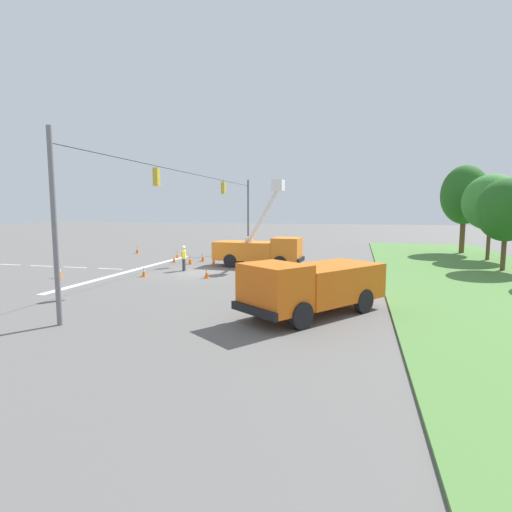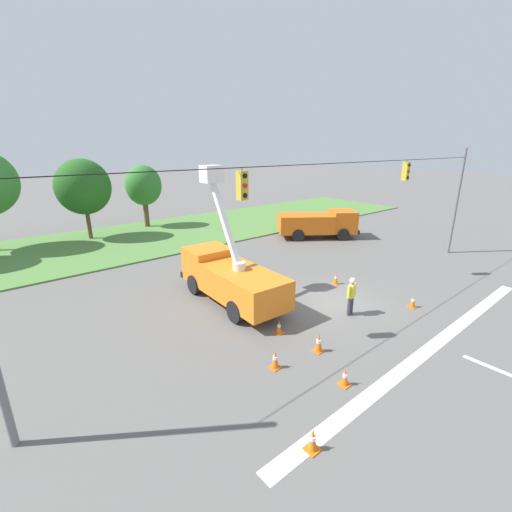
{
  "view_description": "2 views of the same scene",
  "coord_description": "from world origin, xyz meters",
  "px_view_note": "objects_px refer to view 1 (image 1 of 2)",
  "views": [
    {
      "loc": [
        25.13,
        10.65,
        4.23
      ],
      "look_at": [
        0.03,
        4.17,
        1.26
      ],
      "focal_mm": 28.0,
      "sensor_mm": 36.0,
      "label": 1
    },
    {
      "loc": [
        -12.68,
        -9.2,
        7.24
      ],
      "look_at": [
        -2.34,
        3.18,
        2.1
      ],
      "focal_mm": 24.0,
      "sensor_mm": 36.0,
      "label": 2
    }
  ],
  "objects_px": {
    "traffic_cone_lane_edge_b": "(59,271)",
    "traffic_cone_mid_right": "(190,259)",
    "traffic_cone_far_right": "(207,273)",
    "tree_centre": "(507,210)",
    "traffic_cone_near_bucket": "(214,261)",
    "traffic_cone_far_left": "(203,257)",
    "tree_far_west": "(465,195)",
    "tree_west": "(491,202)",
    "traffic_cone_foreground_right": "(144,272)",
    "road_worker": "(184,257)",
    "utility_truck_bucket_lift": "(260,249)",
    "traffic_cone_foreground_left": "(174,258)",
    "traffic_cone_lane_edge_a": "(177,255)",
    "traffic_cone_mid_left": "(137,250)",
    "utility_truck_support_near": "(313,285)"
  },
  "relations": [
    {
      "from": "traffic_cone_far_right",
      "to": "tree_centre",
      "type": "bearing_deg",
      "value": 112.09
    },
    {
      "from": "traffic_cone_foreground_right",
      "to": "traffic_cone_foreground_left",
      "type": "bearing_deg",
      "value": -169.43
    },
    {
      "from": "road_worker",
      "to": "traffic_cone_far_right",
      "type": "height_order",
      "value": "road_worker"
    },
    {
      "from": "tree_west",
      "to": "tree_centre",
      "type": "bearing_deg",
      "value": -7.32
    },
    {
      "from": "utility_truck_bucket_lift",
      "to": "utility_truck_support_near",
      "type": "height_order",
      "value": "utility_truck_bucket_lift"
    },
    {
      "from": "tree_west",
      "to": "traffic_cone_far_left",
      "type": "xyz_separation_m",
      "value": [
        6.23,
        -23.1,
        -4.55
      ]
    },
    {
      "from": "utility_truck_bucket_lift",
      "to": "traffic_cone_lane_edge_b",
      "type": "height_order",
      "value": "utility_truck_bucket_lift"
    },
    {
      "from": "traffic_cone_mid_right",
      "to": "traffic_cone_far_right",
      "type": "relative_size",
      "value": 1.16
    },
    {
      "from": "traffic_cone_far_right",
      "to": "tree_west",
      "type": "bearing_deg",
      "value": 125.36
    },
    {
      "from": "tree_west",
      "to": "traffic_cone_mid_right",
      "type": "bearing_deg",
      "value": -70.8
    },
    {
      "from": "tree_far_west",
      "to": "road_worker",
      "type": "distance_m",
      "value": 27.85
    },
    {
      "from": "road_worker",
      "to": "traffic_cone_mid_left",
      "type": "height_order",
      "value": "road_worker"
    },
    {
      "from": "tree_west",
      "to": "tree_centre",
      "type": "distance_m",
      "value": 6.39
    },
    {
      "from": "traffic_cone_mid_right",
      "to": "traffic_cone_lane_edge_b",
      "type": "relative_size",
      "value": 0.95
    },
    {
      "from": "utility_truck_support_near",
      "to": "traffic_cone_mid_right",
      "type": "xyz_separation_m",
      "value": [
        -12.99,
        -11.11,
        -0.87
      ]
    },
    {
      "from": "traffic_cone_far_right",
      "to": "tree_far_west",
      "type": "bearing_deg",
      "value": 135.73
    },
    {
      "from": "utility_truck_support_near",
      "to": "traffic_cone_foreground_right",
      "type": "xyz_separation_m",
      "value": [
        -6.73,
        -11.56,
        -0.93
      ]
    },
    {
      "from": "traffic_cone_lane_edge_a",
      "to": "traffic_cone_far_right",
      "type": "xyz_separation_m",
      "value": [
        9.31,
        6.45,
        0.0
      ]
    },
    {
      "from": "tree_far_west",
      "to": "traffic_cone_far_right",
      "type": "relative_size",
      "value": 13.05
    },
    {
      "from": "traffic_cone_mid_left",
      "to": "tree_far_west",
      "type": "bearing_deg",
      "value": 103.52
    },
    {
      "from": "utility_truck_bucket_lift",
      "to": "traffic_cone_foreground_left",
      "type": "distance_m",
      "value": 7.6
    },
    {
      "from": "tree_west",
      "to": "traffic_cone_foreground_right",
      "type": "distance_m",
      "value": 28.23
    },
    {
      "from": "traffic_cone_lane_edge_b",
      "to": "traffic_cone_mid_right",
      "type": "bearing_deg",
      "value": 145.99
    },
    {
      "from": "tree_far_west",
      "to": "utility_truck_bucket_lift",
      "type": "bearing_deg",
      "value": -51.08
    },
    {
      "from": "road_worker",
      "to": "traffic_cone_lane_edge_a",
      "type": "relative_size",
      "value": 2.72
    },
    {
      "from": "traffic_cone_near_bucket",
      "to": "traffic_cone_far_left",
      "type": "xyz_separation_m",
      "value": [
        -1.69,
        -1.59,
        0.06
      ]
    },
    {
      "from": "tree_far_west",
      "to": "tree_west",
      "type": "distance_m",
      "value": 5.55
    },
    {
      "from": "tree_west",
      "to": "utility_truck_support_near",
      "type": "relative_size",
      "value": 1.08
    },
    {
      "from": "utility_truck_bucket_lift",
      "to": "traffic_cone_foreground_left",
      "type": "xyz_separation_m",
      "value": [
        -0.89,
        -7.48,
        -1.07
      ]
    },
    {
      "from": "tree_far_west",
      "to": "traffic_cone_far_left",
      "type": "bearing_deg",
      "value": -62.4
    },
    {
      "from": "utility_truck_bucket_lift",
      "to": "traffic_cone_mid_left",
      "type": "height_order",
      "value": "utility_truck_bucket_lift"
    },
    {
      "from": "tree_centre",
      "to": "traffic_cone_mid_right",
      "type": "distance_m",
      "value": 22.99
    },
    {
      "from": "traffic_cone_mid_right",
      "to": "traffic_cone_far_right",
      "type": "distance_m",
      "value": 6.91
    },
    {
      "from": "tree_far_west",
      "to": "traffic_cone_foreground_right",
      "type": "relative_size",
      "value": 13.33
    },
    {
      "from": "tree_far_west",
      "to": "traffic_cone_foreground_left",
      "type": "distance_m",
      "value": 28.05
    },
    {
      "from": "traffic_cone_mid_left",
      "to": "traffic_cone_far_left",
      "type": "xyz_separation_m",
      "value": [
        4.22,
        8.64,
        -0.02
      ]
    },
    {
      "from": "tree_far_west",
      "to": "traffic_cone_foreground_left",
      "type": "xyz_separation_m",
      "value": [
        12.76,
        -24.39,
        -5.4
      ]
    },
    {
      "from": "traffic_cone_near_bucket",
      "to": "traffic_cone_far_left",
      "type": "height_order",
      "value": "traffic_cone_far_left"
    },
    {
      "from": "tree_far_west",
      "to": "traffic_cone_mid_right",
      "type": "height_order",
      "value": "tree_far_west"
    },
    {
      "from": "utility_truck_support_near",
      "to": "tree_centre",
      "type": "bearing_deg",
      "value": 142.26
    },
    {
      "from": "traffic_cone_foreground_right",
      "to": "traffic_cone_mid_right",
      "type": "height_order",
      "value": "traffic_cone_mid_right"
    },
    {
      "from": "road_worker",
      "to": "traffic_cone_mid_left",
      "type": "xyz_separation_m",
      "value": [
        -9.51,
        -9.36,
        -0.64
      ]
    },
    {
      "from": "utility_truck_support_near",
      "to": "traffic_cone_mid_left",
      "type": "relative_size",
      "value": 9.09
    },
    {
      "from": "traffic_cone_near_bucket",
      "to": "traffic_cone_far_right",
      "type": "height_order",
      "value": "traffic_cone_far_right"
    },
    {
      "from": "tree_centre",
      "to": "traffic_cone_mid_left",
      "type": "distance_m",
      "value": 31.46
    },
    {
      "from": "traffic_cone_mid_right",
      "to": "tree_west",
      "type": "bearing_deg",
      "value": 109.2
    },
    {
      "from": "traffic_cone_far_left",
      "to": "road_worker",
      "type": "bearing_deg",
      "value": 7.81
    },
    {
      "from": "traffic_cone_foreground_right",
      "to": "traffic_cone_lane_edge_a",
      "type": "distance_m",
      "value": 10.01
    },
    {
      "from": "tree_west",
      "to": "traffic_cone_far_left",
      "type": "distance_m",
      "value": 24.35
    },
    {
      "from": "traffic_cone_far_right",
      "to": "traffic_cone_mid_right",
      "type": "bearing_deg",
      "value": -147.65
    }
  ]
}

